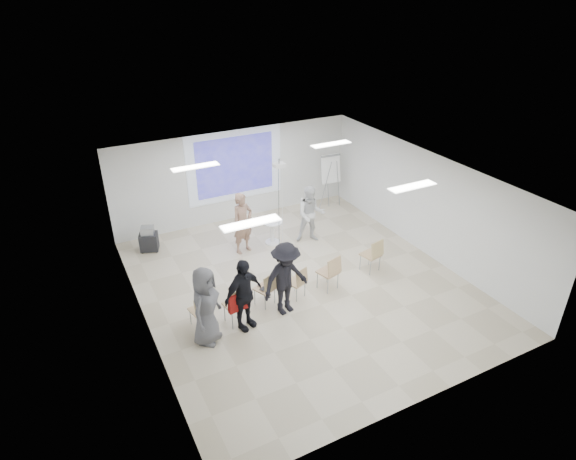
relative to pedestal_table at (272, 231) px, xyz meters
name	(u,v)px	position (x,y,z in m)	size (l,w,h in m)	color
floor	(302,286)	(-0.28, -2.37, -0.47)	(8.00, 9.00, 0.10)	beige
ceiling	(304,176)	(-0.28, -2.37, 2.63)	(8.00, 9.00, 0.10)	white
wall_back	(235,175)	(-0.28, 2.18, 1.08)	(8.00, 0.10, 3.00)	silver
wall_left	(138,276)	(-4.33, -2.37, 1.08)	(0.10, 9.00, 3.00)	silver
wall_right	(428,203)	(3.77, -2.37, 1.08)	(0.10, 9.00, 3.00)	silver
projection_halo	(235,166)	(-0.28, 2.12, 1.43)	(3.20, 0.01, 2.30)	silver
projection_image	(235,166)	(-0.28, 2.10, 1.43)	(2.60, 0.01, 1.90)	#3633B0
pedestal_table	(272,231)	(0.00, 0.00, 0.00)	(0.76, 0.76, 0.76)	white
player_left	(243,219)	(-0.96, -0.04, 0.62)	(0.76, 0.52, 2.08)	#97705C
player_right	(311,212)	(1.11, -0.38, 0.56)	(0.94, 0.76, 1.96)	silver
controller_left	(244,204)	(-0.78, 0.21, 0.95)	(0.04, 0.11, 0.04)	white
controller_right	(302,199)	(0.93, -0.13, 0.90)	(0.04, 0.12, 0.04)	white
chair_far_left	(201,308)	(-3.16, -2.82, 0.10)	(0.49, 0.51, 0.88)	tan
chair_left_mid	(236,304)	(-2.40, -3.10, 0.16)	(0.52, 0.55, 0.98)	tan
chair_left_inner	(267,287)	(-1.47, -2.76, 0.12)	(0.58, 0.59, 0.92)	tan
chair_center	(298,281)	(-0.65, -2.83, 0.09)	(0.53, 0.55, 0.86)	tan
chair_right_inner	(330,270)	(0.25, -2.90, 0.16)	(0.58, 0.60, 0.99)	tan
chair_right_far	(373,253)	(1.74, -2.69, 0.16)	(0.55, 0.58, 0.98)	tan
red_jacket	(238,302)	(-2.41, -3.24, 0.30)	(0.47, 0.11, 0.45)	maroon
laptop	(264,287)	(-1.50, -2.67, 0.07)	(0.34, 0.25, 0.03)	black
audience_left	(243,290)	(-2.28, -3.27, 0.60)	(1.19, 0.71, 2.05)	black
audience_mid	(286,274)	(-1.18, -3.19, 0.64)	(1.37, 0.75, 2.12)	black
audience_outer	(205,302)	(-3.18, -3.32, 0.62)	(1.01, 0.67, 2.08)	#5E5D63
flipchart_easel	(331,169)	(2.89, 1.41, 0.99)	(0.83, 0.63, 1.91)	#909398
av_cart	(149,240)	(-3.42, 1.28, -0.06)	(0.63, 0.56, 0.77)	black
ceiling_projector	(279,170)	(-0.18, -0.88, 2.27)	(0.30, 0.25, 3.00)	white
fluor_panel_nw	(195,167)	(-2.28, -0.37, 2.55)	(1.20, 0.30, 0.02)	white
fluor_panel_ne	(331,144)	(1.72, -0.37, 2.55)	(1.20, 0.30, 0.02)	white
fluor_panel_sw	(251,223)	(-2.28, -3.87, 2.55)	(1.20, 0.30, 0.02)	white
fluor_panel_se	(412,186)	(1.72, -3.87, 2.55)	(1.20, 0.30, 0.02)	white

